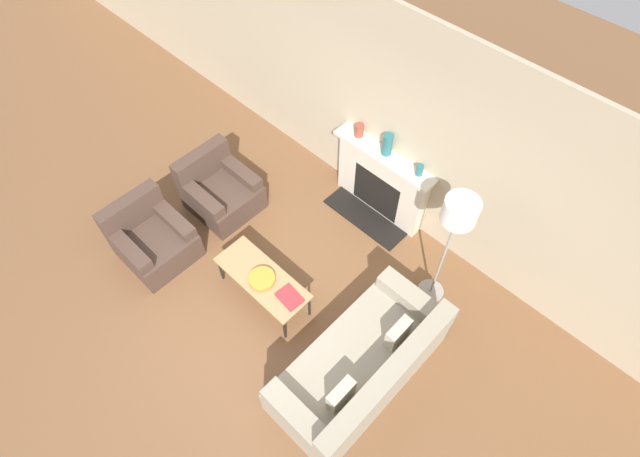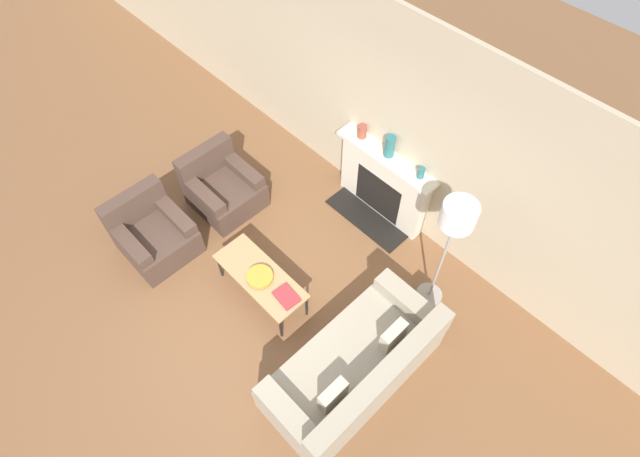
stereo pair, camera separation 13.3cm
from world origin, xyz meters
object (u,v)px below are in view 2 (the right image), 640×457
(couch, at_px, (356,368))
(armchair_far, at_px, (222,188))
(mantel_vase_center_right, at_px, (421,173))
(fireplace, at_px, (383,184))
(floor_lamp, at_px, (455,224))
(mantel_vase_left, at_px, (362,131))
(armchair_near, at_px, (153,234))
(book, at_px, (286,296))
(coffee_table, at_px, (260,277))
(mantel_vase_center_left, at_px, (390,146))
(bowl, at_px, (260,277))

(couch, xyz_separation_m, armchair_far, (-3.03, 0.52, -0.02))
(armchair_far, distance_m, mantel_vase_center_right, 2.71)
(fireplace, height_order, floor_lamp, floor_lamp)
(mantel_vase_left, distance_m, mantel_vase_center_right, 0.95)
(fireplace, distance_m, armchair_near, 3.05)
(armchair_near, xyz_separation_m, armchair_far, (0.00, 1.11, 0.00))
(book, bearing_deg, floor_lamp, 59.89)
(armchair_near, distance_m, armchair_far, 1.11)
(armchair_far, bearing_deg, floor_lamp, -73.13)
(coffee_table, relative_size, mantel_vase_center_right, 8.30)
(fireplace, xyz_separation_m, mantel_vase_left, (-0.45, 0.02, 0.63))
(armchair_near, relative_size, book, 2.87)
(couch, bearing_deg, floor_lamp, -176.83)
(fireplace, height_order, mantel_vase_left, mantel_vase_left)
(fireplace, bearing_deg, couch, -54.38)
(armchair_far, distance_m, book, 2.02)
(floor_lamp, bearing_deg, armchair_near, -145.82)
(mantel_vase_center_left, bearing_deg, armchair_far, -137.30)
(bowl, distance_m, mantel_vase_center_right, 2.25)
(bowl, xyz_separation_m, mantel_vase_center_right, (0.57, 2.08, 0.64))
(book, bearing_deg, bowl, -166.55)
(couch, distance_m, mantel_vase_left, 2.87)
(armchair_far, bearing_deg, mantel_vase_center_right, -54.89)
(bowl, bearing_deg, mantel_vase_center_left, 88.15)
(armchair_near, height_order, mantel_vase_left, mantel_vase_left)
(armchair_near, height_order, mantel_vase_center_right, mantel_vase_center_right)
(couch, xyz_separation_m, coffee_table, (-1.52, -0.05, 0.11))
(armchair_near, relative_size, floor_lamp, 0.49)
(bowl, bearing_deg, armchair_near, -161.55)
(armchair_near, bearing_deg, bowl, -71.55)
(book, relative_size, floor_lamp, 0.17)
(floor_lamp, height_order, mantel_vase_center_right, floor_lamp)
(fireplace, distance_m, mantel_vase_center_right, 0.80)
(mantel_vase_center_left, height_order, mantel_vase_center_right, mantel_vase_center_left)
(armchair_near, bearing_deg, mantel_vase_center_left, -31.79)
(armchair_near, xyz_separation_m, mantel_vase_center_right, (2.11, 2.59, 0.84))
(armchair_near, relative_size, bowl, 2.83)
(bowl, xyz_separation_m, book, (0.40, 0.06, -0.02))
(fireplace, height_order, bowl, fireplace)
(fireplace, bearing_deg, armchair_near, -121.92)
(couch, relative_size, floor_lamp, 1.12)
(floor_lamp, bearing_deg, mantel_vase_center_left, 156.41)
(mantel_vase_left, bearing_deg, armchair_far, -127.97)
(fireplace, relative_size, mantel_vase_center_left, 4.90)
(couch, distance_m, mantel_vase_center_left, 2.62)
(armchair_far, xyz_separation_m, floor_lamp, (2.95, 0.90, 1.20))
(armchair_far, height_order, mantel_vase_left, mantel_vase_left)
(bowl, distance_m, mantel_vase_center_left, 2.20)
(armchair_near, distance_m, mantel_vase_center_right, 3.45)
(couch, relative_size, armchair_far, 2.26)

